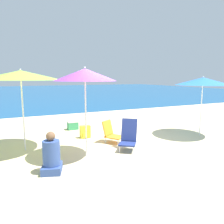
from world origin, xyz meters
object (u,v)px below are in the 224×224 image
Objects in this scene: person_seated_near at (52,156)px; cooler_box at (73,125)px; beach_umbrella_purple at (85,75)px; backpack_yellow at (85,132)px; beach_umbrella_lime at (21,75)px; beach_chair_orange at (111,133)px; beach_chair_navy at (128,136)px; beach_umbrella_blue at (203,81)px.

cooler_box is at bearing 86.55° from person_seated_near.
backpack_yellow is at bearing 72.65° from beach_umbrella_purple.
beach_umbrella_lime is 3.15m from cooler_box.
beach_chair_orange is (1.07, 0.80, -1.73)m from beach_umbrella_purple.
beach_umbrella_purple is 3.50m from cooler_box.
beach_umbrella_lime is at bearing 121.57° from person_seated_near.
beach_chair_navy is 2.14× the size of cooler_box.
person_seated_near is at bearing -76.70° from beach_umbrella_lime.
beach_umbrella_blue is at bearing -35.81° from cooler_box.
beach_umbrella_lime is 3.01× the size of beach_chair_orange.
beach_umbrella_blue is 4.88m from cooler_box.
cooler_box is at bearing 44.85° from beach_umbrella_lime.
beach_umbrella_lime reaches higher than beach_umbrella_blue.
cooler_box is (-0.77, 2.93, -0.20)m from beach_chair_navy.
cooler_box is at bearing 143.13° from beach_chair_navy.
beach_chair_orange is 0.87× the size of beach_chair_navy.
beach_chair_orange is 1.02m from backpack_yellow.
person_seated_near is at bearing -170.70° from beach_umbrella_blue.
beach_umbrella_blue is 5.14× the size of cooler_box.
person_seated_near reaches higher than beach_chair_orange.
beach_umbrella_lime is 2.50× the size of person_seated_near.
beach_umbrella_purple is 1.11× the size of beach_umbrella_blue.
person_seated_near is 3.79m from cooler_box.
beach_chair_navy is (1.22, 0.00, -1.65)m from beach_umbrella_purple.
beach_umbrella_purple is at bearing -98.60° from cooler_box.
beach_umbrella_blue is (5.53, -0.88, -0.19)m from beach_umbrella_lime.
backpack_yellow is at bearing 74.79° from person_seated_near.
beach_umbrella_lime reaches higher than beach_chair_navy.
person_seated_near is 2.16× the size of backpack_yellow.
beach_chair_orange is 0.81m from beach_chair_navy.
beach_umbrella_blue is (4.16, 0.25, -0.19)m from beach_umbrella_purple.
beach_umbrella_blue is at bearing -42.08° from beach_chair_orange.
person_seated_near is at bearing -177.86° from beach_chair_orange.
beach_umbrella_purple reaches higher than backpack_yellow.
beach_umbrella_purple reaches higher than cooler_box.
beach_chair_orange is 1.79× the size of backpack_yellow.
beach_chair_orange is (-3.09, 0.54, -1.54)m from beach_umbrella_blue.
cooler_box is (0.44, 2.94, -1.85)m from beach_umbrella_purple.
cooler_box is at bearing 81.40° from beach_umbrella_purple.
beach_umbrella_lime is 2.66m from backpack_yellow.
person_seated_near reaches higher than backpack_yellow.
beach_chair_navy is at bearing -23.68° from beach_umbrella_lime.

